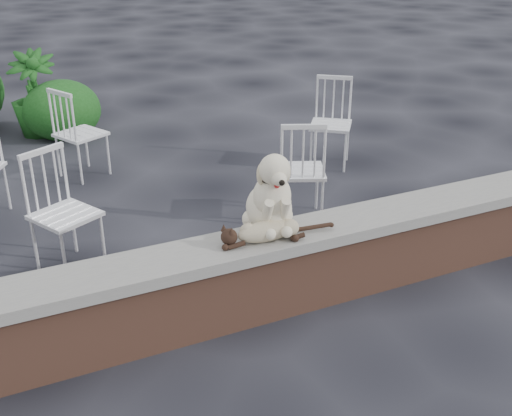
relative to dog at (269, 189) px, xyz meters
name	(u,v)px	position (x,y,z in m)	size (l,w,h in m)	color
ground	(279,307)	(0.03, -0.10, -0.87)	(60.00, 60.00, 0.00)	black
brick_wall	(279,276)	(0.03, -0.10, -0.62)	(6.00, 0.30, 0.50)	brown
capstone	(280,239)	(0.03, -0.10, -0.33)	(6.20, 0.40, 0.08)	slate
dog	(269,189)	(0.00, 0.00, 0.00)	(0.38, 0.50, 0.58)	beige
cat	(268,229)	(-0.08, -0.15, -0.21)	(0.93, 0.22, 0.16)	tan
chair_a	(65,213)	(-1.18, 1.06, -0.40)	(0.56, 0.56, 0.94)	white
chair_e	(81,132)	(-0.71, 2.94, -0.40)	(0.56, 0.56, 0.94)	white
chair_d	(331,123)	(1.77, 2.12, -0.40)	(0.56, 0.56, 0.94)	white
chair_c	(300,169)	(0.84, 1.10, -0.40)	(0.56, 0.56, 0.94)	white
potted_plant_b	(34,94)	(-0.96, 4.53, -0.36)	(0.58, 0.58, 1.03)	#154614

